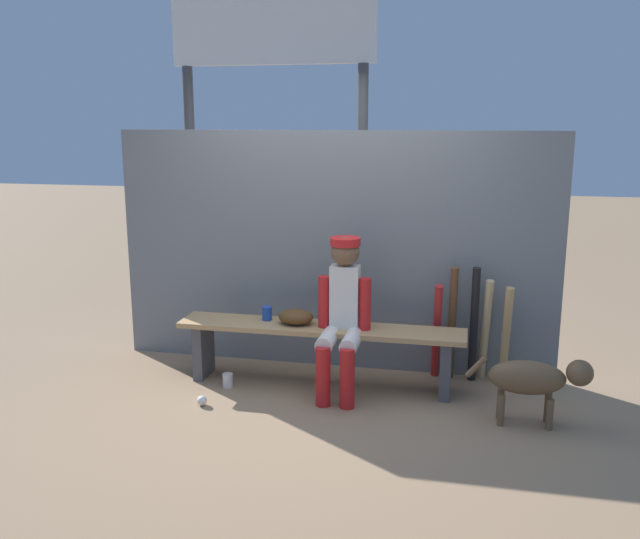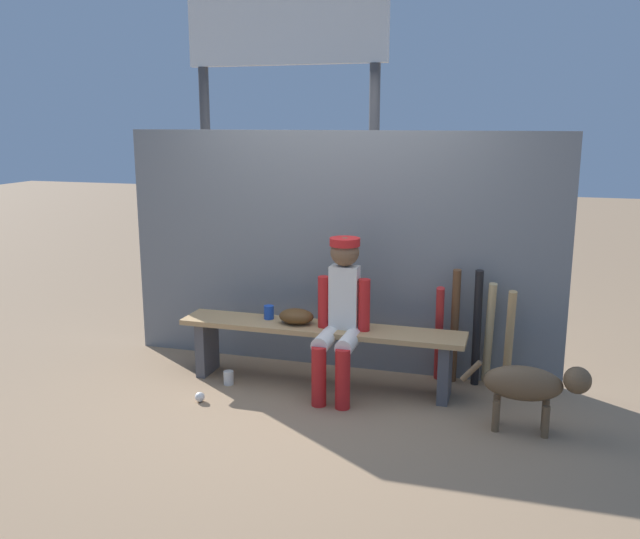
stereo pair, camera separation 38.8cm
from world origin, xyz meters
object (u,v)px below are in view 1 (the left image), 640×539
object	(u,v)px
bat_aluminum_red	(437,332)
bat_wood_dark	(452,324)
player_seated	(342,310)
bat_aluminum_black	(474,325)
cup_on_bench	(267,313)
dog	(535,379)
cup_on_ground	(228,380)
scoreboard	(279,67)
bat_wood_tan	(506,336)
baseball_glove	(296,317)
bat_wood_natural	(485,330)
baseball	(202,401)
dugout_bench	(320,340)

from	to	relation	value
bat_aluminum_red	bat_wood_dark	xyz separation A→B (m)	(0.12, 0.03, 0.07)
player_seated	bat_aluminum_black	size ratio (longest dim) A/B	1.27
cup_on_bench	dog	size ratio (longest dim) A/B	0.13
bat_aluminum_red	cup_on_ground	distance (m)	1.71
player_seated	scoreboard	world-z (taller)	scoreboard
bat_wood_tan	cup_on_bench	bearing A→B (deg)	-172.88
player_seated	dog	size ratio (longest dim) A/B	1.42
bat_aluminum_red	bat_wood_dark	distance (m)	0.14
bat_wood_tan	dog	world-z (taller)	bat_wood_tan
bat_wood_dark	bat_aluminum_black	distance (m)	0.17
bat_aluminum_red	dog	bearing A→B (deg)	-44.99
player_seated	baseball_glove	distance (m)	0.42
player_seated	bat_aluminum_red	bearing A→B (deg)	31.75
bat_wood_natural	bat_wood_tan	bearing A→B (deg)	-29.58
bat_wood_natural	bat_aluminum_black	bearing A→B (deg)	-153.71
cup_on_ground	scoreboard	world-z (taller)	scoreboard
bat_aluminum_black	bat_wood_tan	size ratio (longest dim) A/B	1.15
baseball	cup_on_ground	xyz separation A→B (m)	(0.07, 0.38, 0.02)
cup_on_bench	player_seated	bearing A→B (deg)	-15.51
dugout_bench	bat_wood_natural	xyz separation A→B (m)	(1.27, 0.39, 0.05)
bat_wood_natural	bat_wood_tan	distance (m)	0.18
dugout_bench	scoreboard	size ratio (longest dim) A/B	0.62
bat_aluminum_black	cup_on_bench	xyz separation A→B (m)	(-1.63, -0.28, 0.07)
player_seated	bat_aluminum_black	distance (m)	1.10
dugout_bench	bat_wood_tan	xyz separation A→B (m)	(1.42, 0.30, 0.03)
cup_on_ground	bat_aluminum_red	bearing A→B (deg)	17.78
baseball_glove	scoreboard	xyz separation A→B (m)	(-0.52, 1.46, 2.00)
baseball_glove	scoreboard	distance (m)	2.53
bat_aluminum_red	baseball_glove	bearing A→B (deg)	-163.85
dugout_bench	baseball_glove	xyz separation A→B (m)	(-0.19, 0.00, 0.18)
bat_wood_natural	cup_on_ground	bearing A→B (deg)	-163.56
bat_aluminum_black	scoreboard	distance (m)	3.02
baseball	scoreboard	size ratio (longest dim) A/B	0.02
cup_on_bench	bat_wood_natural	bearing A→B (deg)	10.60
dugout_bench	dog	distance (m)	1.64
dugout_bench	bat_aluminum_red	distance (m)	0.94
cup_on_bench	dog	xyz separation A→B (m)	(2.04, -0.45, -0.21)
player_seated	bat_wood_natural	world-z (taller)	player_seated
bat_wood_dark	baseball_glove	bearing A→B (deg)	-164.19
baseball	bat_wood_natural	bearing A→B (deg)	25.22
cup_on_bench	scoreboard	distance (m)	2.46
bat_wood_tan	dugout_bench	bearing A→B (deg)	-168.20
bat_wood_dark	scoreboard	size ratio (longest dim) A/B	0.26
bat_wood_natural	bat_wood_tan	world-z (taller)	bat_wood_natural
cup_on_bench	bat_aluminum_black	bearing A→B (deg)	9.64
player_seated	cup_on_bench	xyz separation A→B (m)	(-0.64, 0.18, -0.11)
bat_aluminum_red	cup_on_ground	size ratio (longest dim) A/B	7.47
bat_aluminum_red	bat_wood_natural	distance (m)	0.39
bat_aluminum_black	player_seated	bearing A→B (deg)	-155.13
baseball_glove	cup_on_bench	bearing A→B (deg)	166.01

